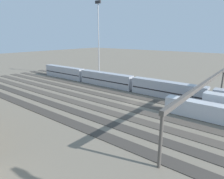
{
  "coord_description": "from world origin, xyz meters",
  "views": [
    {
      "loc": [
        -28.27,
        45.51,
        18.26
      ],
      "look_at": [
        7.65,
        -0.24,
        2.5
      ],
      "focal_mm": 31.66,
      "sensor_mm": 36.0,
      "label": 1
    }
  ],
  "objects": [
    {
      "name": "track_bed_7",
      "position": [
        0.0,
        15.0,
        0.06
      ],
      "size": [
        140.0,
        2.8,
        0.12
      ],
      "primitive_type": "cube",
      "color": "#3D3833",
      "rests_on": "ground_plane"
    },
    {
      "name": "track_bed_3",
      "position": [
        0.0,
        -5.0,
        0.06
      ],
      "size": [
        140.0,
        2.8,
        0.12
      ],
      "primitive_type": "cube",
      "color": "#4C443D",
      "rests_on": "ground_plane"
    },
    {
      "name": "track_bed_6",
      "position": [
        0.0,
        10.0,
        0.06
      ],
      "size": [
        140.0,
        2.8,
        0.12
      ],
      "primitive_type": "cube",
      "color": "#4C443D",
      "rests_on": "ground_plane"
    },
    {
      "name": "signal_gantry",
      "position": [
        -18.44,
        0.0,
        7.8
      ],
      "size": [
        0.7,
        45.0,
        8.8
      ],
      "color": "#4C4742",
      "rests_on": "ground_plane"
    },
    {
      "name": "track_bed_8",
      "position": [
        0.0,
        20.0,
        0.06
      ],
      "size": [
        140.0,
        2.8,
        0.12
      ],
      "primitive_type": "cube",
      "color": "#3D3833",
      "rests_on": "ground_plane"
    },
    {
      "name": "track_bed_0",
      "position": [
        0.0,
        -20.0,
        0.06
      ],
      "size": [
        140.0,
        2.8,
        0.12
      ],
      "primitive_type": "cube",
      "color": "#4C443D",
      "rests_on": "ground_plane"
    },
    {
      "name": "light_mast_0",
      "position": [
        32.86,
        -22.61,
        20.47
      ],
      "size": [
        2.8,
        0.7,
        33.01
      ],
      "color": "#9EA0A5",
      "rests_on": "ground_plane"
    },
    {
      "name": "track_bed_2",
      "position": [
        0.0,
        -10.0,
        0.06
      ],
      "size": [
        140.0,
        2.8,
        0.12
      ],
      "primitive_type": "cube",
      "color": "#3D3833",
      "rests_on": "ground_plane"
    },
    {
      "name": "track_bed_5",
      "position": [
        0.0,
        5.0,
        0.06
      ],
      "size": [
        140.0,
        2.8,
        0.12
      ],
      "primitive_type": "cube",
      "color": "#4C443D",
      "rests_on": "ground_plane"
    },
    {
      "name": "track_bed_1",
      "position": [
        0.0,
        -15.0,
        0.06
      ],
      "size": [
        140.0,
        2.8,
        0.12
      ],
      "primitive_type": "cube",
      "color": "#4C443D",
      "rests_on": "ground_plane"
    },
    {
      "name": "track_bed_4",
      "position": [
        0.0,
        0.0,
        0.06
      ],
      "size": [
        140.0,
        2.8,
        0.12
      ],
      "primitive_type": "cube",
      "color": "#4C443D",
      "rests_on": "ground_plane"
    },
    {
      "name": "ground_plane",
      "position": [
        0.0,
        0.0,
        0.0
      ],
      "size": [
        400.0,
        400.0,
        0.0
      ],
      "primitive_type": "plane",
      "color": "#756B5B"
    },
    {
      "name": "train_on_track_2",
      "position": [
        6.28,
        -10.0,
        2.6
      ],
      "size": [
        95.6,
        3.06,
        5.0
      ],
      "color": "#A8AAB2",
      "rests_on": "ground_plane"
    }
  ]
}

